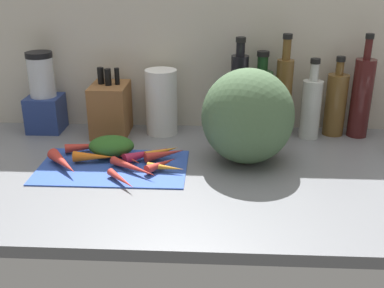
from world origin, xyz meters
The scene contains 25 objects.
ground_plane centered at (0.00, 0.00, -1.50)cm, with size 170.00×80.00×3.00cm, color slate.
wall_back centered at (0.00, 38.50, 30.00)cm, with size 170.00×3.00×60.00cm, color beige.
cutting_board centered at (-27.24, 0.25, 0.40)cm, with size 42.60×25.45×0.80cm, color #2D51B7.
carrot_0 centered at (-13.82, 7.72, 2.13)cm, with size 2.65×2.65×11.47cm, color orange.
carrot_1 centered at (-12.63, 5.73, 2.22)cm, with size 2.84×2.84×12.69cm, color red.
carrot_2 centered at (-11.55, -3.13, 1.89)cm, with size 2.17×2.17×10.62cm, color orange.
carrot_3 centered at (-40.71, -2.72, 2.53)cm, with size 3.46×3.46×15.62cm, color red.
carrot_4 centered at (-36.56, 10.40, 2.25)cm, with size 2.89×2.89×14.85cm, color red.
carrot_5 centered at (-33.11, 2.05, 2.43)cm, with size 3.26×3.26×11.98cm, color orange.
carrot_6 centered at (-12.97, -1.35, 2.09)cm, with size 2.57×2.57×10.81cm, color red.
carrot_7 centered at (-24.59, 3.91, 2.11)cm, with size 2.62×2.62×15.38cm, color red.
carrot_8 centered at (-22.52, -11.05, 1.80)cm, with size 2.01×2.01×12.21cm, color red.
carrot_9 centered at (-20.42, -4.04, 2.03)cm, with size 2.47×2.47×16.67cm, color red.
carrot_10 centered at (-18.06, 5.53, 2.31)cm, with size 3.02×3.02×14.68cm, color #B2264C.
carrot_greens_pile centered at (-29.08, 7.60, 3.69)cm, with size 13.65×10.50×5.78cm, color #2D6023.
winter_squash centered at (11.33, 6.93, 13.93)cm, with size 26.71×24.68×27.86cm, color #4C6B47.
knife_block centered at (-33.35, 27.85, 8.86)cm, with size 11.93×15.85×22.77cm.
blender_appliance centered at (-56.72, 30.09, 11.78)cm, with size 11.55×11.55×27.42cm.
paper_towel_roll centered at (-16.19, 29.50, 11.03)cm, with size 10.64×10.64×22.05cm, color white.
bottle_0 centered at (9.76, 29.62, 14.38)cm, with size 5.79×5.79×32.86cm.
bottle_1 centered at (17.30, 31.63, 11.68)cm, with size 7.44×7.44×28.09cm.
bottle_2 centered at (24.48, 29.60, 14.15)cm, with size 5.54×5.54×34.04cm.
bottle_3 centered at (33.47, 27.49, 10.65)cm, with size 6.49×6.49×26.72cm.
bottle_4 centered at (42.35, 31.23, 10.90)cm, with size 7.01×7.01×26.71cm.
bottle_5 centered at (50.18, 30.08, 13.72)cm, with size 6.72×6.72×34.22cm.
Camera 1 is at (1.74, -120.32, 56.54)cm, focal length 43.41 mm.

